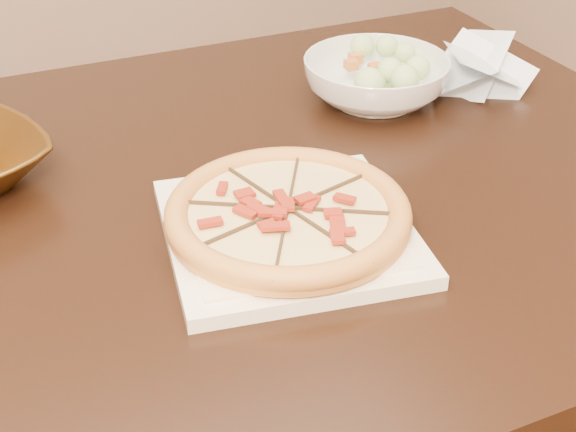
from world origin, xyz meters
name	(u,v)px	position (x,y,z in m)	size (l,w,h in m)	color
dining_table	(169,262)	(0.04, -0.14, 0.66)	(1.49, 0.96, 0.75)	black
plate	(288,230)	(0.15, -0.28, 0.76)	(0.32, 0.32, 0.02)	white
pizza	(288,213)	(0.15, -0.28, 0.78)	(0.28, 0.28, 0.03)	#D98C4D
salad_bowl	(376,80)	(0.42, 0.00, 0.78)	(0.22, 0.22, 0.07)	white
salad	(378,48)	(0.42, 0.00, 0.84)	(0.11, 0.11, 0.04)	#C9E68B
cling_film	(473,75)	(0.58, -0.02, 0.78)	(0.15, 0.12, 0.05)	white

